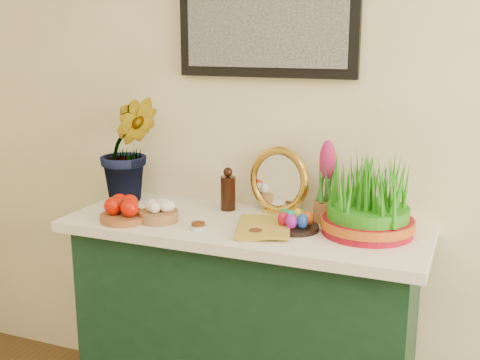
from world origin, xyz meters
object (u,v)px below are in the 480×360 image
object	(u,v)px
sideboard	(245,332)
hyacinth_green	(128,132)
mirror	(279,181)
book	(237,226)
wheatgrass_sabzeh	(368,201)

from	to	relation	value
sideboard	hyacinth_green	distance (m)	0.97
sideboard	mirror	bearing A→B (deg)	65.59
sideboard	book	distance (m)	0.49
sideboard	mirror	distance (m)	0.63
mirror	wheatgrass_sabzeh	distance (m)	0.41
mirror	wheatgrass_sabzeh	bearing A→B (deg)	-18.95
hyacinth_green	wheatgrass_sabzeh	size ratio (longest dim) A/B	1.78
mirror	book	size ratio (longest dim) A/B	1.08
mirror	sideboard	bearing A→B (deg)	-114.41
hyacinth_green	mirror	world-z (taller)	hyacinth_green
hyacinth_green	book	distance (m)	0.69
hyacinth_green	book	size ratio (longest dim) A/B	2.33
sideboard	hyacinth_green	bearing A→B (deg)	169.00
wheatgrass_sabzeh	hyacinth_green	bearing A→B (deg)	176.08
book	wheatgrass_sabzeh	xyz separation A→B (m)	(0.45, 0.14, 0.10)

